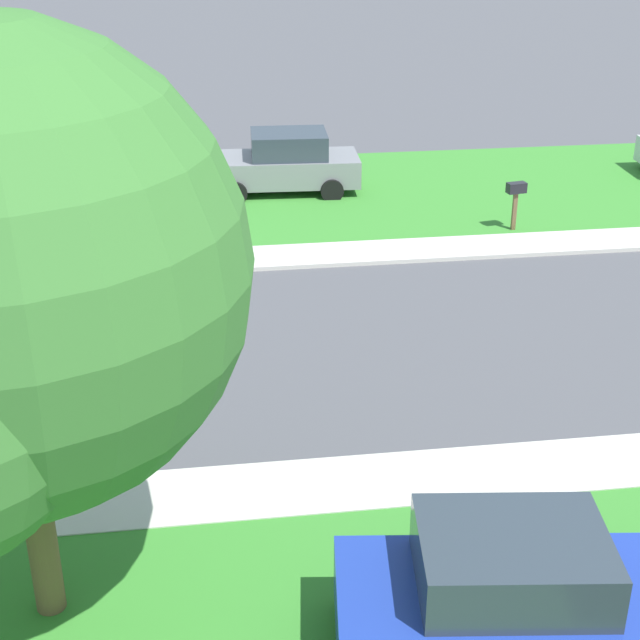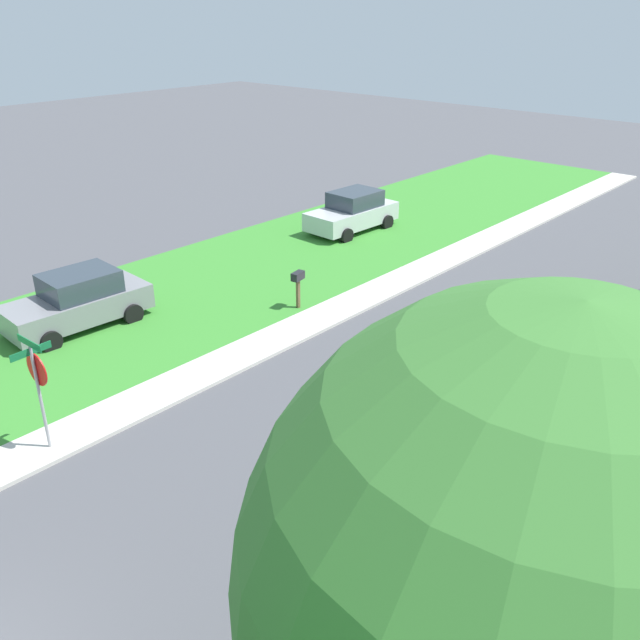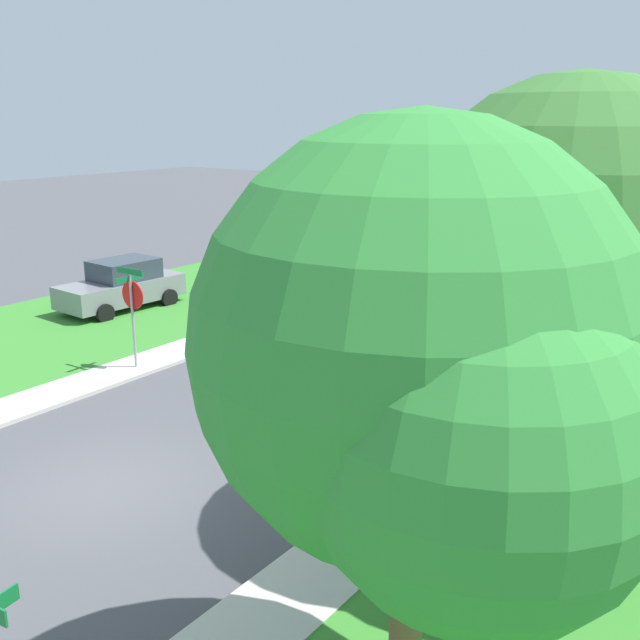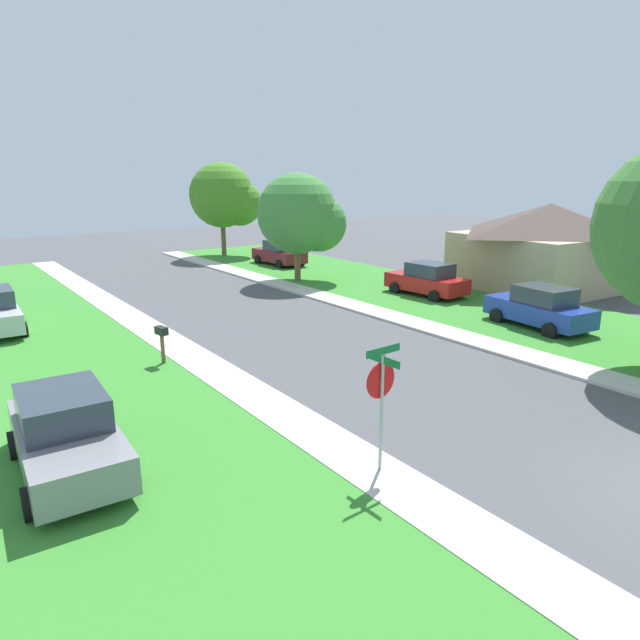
{
  "view_description": "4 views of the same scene",
  "coord_description": "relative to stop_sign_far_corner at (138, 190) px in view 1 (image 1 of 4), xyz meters",
  "views": [
    {
      "loc": [
        16.39,
        5.77,
        8.35
      ],
      "look_at": [
        1.75,
        7.81,
        1.4
      ],
      "focal_mm": 53.71,
      "sensor_mm": 36.0,
      "label": 1
    },
    {
      "loc": [
        8.31,
        -0.74,
        9.11
      ],
      "look_at": [
        -2.67,
        11.47,
        1.4
      ],
      "focal_mm": 38.11,
      "sensor_mm": 36.0,
      "label": 2
    },
    {
      "loc": [
        10.19,
        -7.32,
        6.59
      ],
      "look_at": [
        -0.59,
        7.4,
        1.4
      ],
      "focal_mm": 40.81,
      "sensor_mm": 36.0,
      "label": 3
    },
    {
      "loc": [
        -11.7,
        -3.13,
        6.04
      ],
      "look_at": [
        -1.26,
        11.2,
        1.4
      ],
      "focal_mm": 30.97,
      "sensor_mm": 36.0,
      "label": 4
    }
  ],
  "objects": [
    {
      "name": "sidewalk_east",
      "position": [
        9.27,
        7.43,
        -1.84
      ],
      "size": [
        1.4,
        56.0,
        0.1
      ],
      "primitive_type": "cube",
      "color": "beige",
      "rests_on": "ground"
    },
    {
      "name": "sidewalk_west",
      "position": [
        -0.13,
        7.43,
        -1.84
      ],
      "size": [
        1.4,
        56.0,
        0.1
      ],
      "primitive_type": "cube",
      "color": "beige",
      "rests_on": "ground"
    },
    {
      "name": "lawn_west",
      "position": [
        -4.83,
        7.43,
        -1.85
      ],
      "size": [
        8.0,
        56.0,
        0.08
      ],
      "primitive_type": "cube",
      "color": "#38842D",
      "rests_on": "ground"
    },
    {
      "name": "stop_sign_far_corner",
      "position": [
        0.0,
        0.0,
        0.0
      ],
      "size": [
        0.92,
        0.92,
        2.77
      ],
      "color": "#9E9EA3",
      "rests_on": "ground"
    },
    {
      "name": "car_grey_far_down_street",
      "position": [
        -5.24,
        3.82,
        -1.01
      ],
      "size": [
        2.2,
        4.38,
        1.76
      ],
      "color": "gray",
      "rests_on": "ground"
    },
    {
      "name": "car_blue_driveway_right",
      "position": [
        12.88,
        4.63,
        -1.01
      ],
      "size": [
        2.43,
        4.49,
        1.76
      ],
      "color": "#1E389E",
      "rests_on": "ground"
    },
    {
      "name": "mailbox",
      "position": [
        -1.17,
        9.24,
        -0.88
      ],
      "size": [
        0.32,
        0.52,
        1.31
      ],
      "color": "brown",
      "rests_on": "ground"
    }
  ]
}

